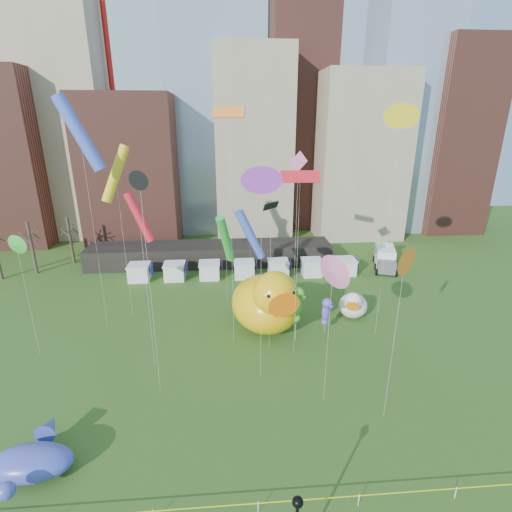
{
  "coord_description": "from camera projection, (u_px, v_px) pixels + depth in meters",
  "views": [
    {
      "loc": [
        -1.41,
        -16.11,
        21.75
      ],
      "look_at": [
        0.77,
        11.26,
        12.0
      ],
      "focal_mm": 27.0,
      "sensor_mm": 36.0,
      "label": 1
    }
  ],
  "objects": [
    {
      "name": "kite_11",
      "position": [
        226.0,
        239.0,
        46.62
      ],
      "size": [
        2.6,
        3.82,
        11.25
      ],
      "color": "silver",
      "rests_on": "ground"
    },
    {
      "name": "small_duck",
      "position": [
        353.0,
        305.0,
        44.4
      ],
      "size": [
        4.44,
        4.94,
        3.45
      ],
      "rotation": [
        0.0,
        0.0,
        -0.37
      ],
      "color": "white",
      "rests_on": "ground"
    },
    {
      "name": "bare_trees",
      "position": [
        33.0,
        246.0,
        57.0
      ],
      "size": [
        8.44,
        6.44,
        8.5
      ],
      "color": "#382B21",
      "rests_on": "ground"
    },
    {
      "name": "whale_inflatable",
      "position": [
        33.0,
        460.0,
        24.78
      ],
      "size": [
        5.32,
        6.84,
        2.34
      ],
      "rotation": [
        0.0,
        0.0,
        -0.01
      ],
      "color": "#563CA4",
      "rests_on": "ground"
    },
    {
      "name": "skyline",
      "position": [
        243.0,
        121.0,
        72.87
      ],
      "size": [
        101.0,
        23.0,
        68.0
      ],
      "color": "brown",
      "rests_on": "ground"
    },
    {
      "name": "seahorse_green",
      "position": [
        297.0,
        302.0,
        38.74
      ],
      "size": [
        1.72,
        1.91,
        6.03
      ],
      "rotation": [
        0.0,
        0.0,
        0.42
      ],
      "color": "silver",
      "rests_on": "ground"
    },
    {
      "name": "kite_13",
      "position": [
        250.0,
        235.0,
        45.76
      ],
      "size": [
        3.8,
        1.5,
        11.99
      ],
      "color": "silver",
      "rests_on": "ground"
    },
    {
      "name": "seahorse_purple",
      "position": [
        326.0,
        310.0,
        40.61
      ],
      "size": [
        1.38,
        1.55,
        4.13
      ],
      "rotation": [
        0.0,
        0.0,
        0.37
      ],
      "color": "silver",
      "rests_on": "ground"
    },
    {
      "name": "kite_4",
      "position": [
        116.0,
        174.0,
        39.48
      ],
      "size": [
        3.51,
        2.67,
        19.46
      ],
      "color": "silver",
      "rests_on": "ground"
    },
    {
      "name": "caution_tape",
      "position": [
        258.0,
        505.0,
        22.29
      ],
      "size": [
        50.0,
        0.06,
        0.9
      ],
      "color": "white",
      "rests_on": "ground"
    },
    {
      "name": "kite_0",
      "position": [
        139.0,
        218.0,
        31.21
      ],
      "size": [
        2.54,
        1.53,
        16.34
      ],
      "color": "silver",
      "rests_on": "ground"
    },
    {
      "name": "kite_12",
      "position": [
        401.0,
        117.0,
        34.01
      ],
      "size": [
        2.21,
        0.38,
        23.16
      ],
      "color": "silver",
      "rests_on": "ground"
    },
    {
      "name": "kite_3",
      "position": [
        16.0,
        245.0,
        33.81
      ],
      "size": [
        1.57,
        1.0,
        12.22
      ],
      "color": "silver",
      "rests_on": "ground"
    },
    {
      "name": "kite_7",
      "position": [
        261.0,
        180.0,
        28.71
      ],
      "size": [
        2.1,
        0.38,
        18.55
      ],
      "color": "silver",
      "rests_on": "ground"
    },
    {
      "name": "vendor_tents",
      "position": [
        244.0,
        270.0,
        56.04
      ],
      "size": [
        33.24,
        2.8,
        2.4
      ],
      "color": "white",
      "rests_on": "ground"
    },
    {
      "name": "kite_8",
      "position": [
        300.0,
        178.0,
        32.28
      ],
      "size": [
        3.35,
        0.73,
        17.75
      ],
      "color": "silver",
      "rests_on": "ground"
    },
    {
      "name": "kite_10",
      "position": [
        139.0,
        182.0,
        26.87
      ],
      "size": [
        1.19,
        1.0,
        18.45
      ],
      "color": "silver",
      "rests_on": "ground"
    },
    {
      "name": "kite_1",
      "position": [
        298.0,
        168.0,
        37.92
      ],
      "size": [
        1.5,
        1.62,
        18.91
      ],
      "color": "silver",
      "rests_on": "ground"
    },
    {
      "name": "kite_9",
      "position": [
        333.0,
        272.0,
        27.79
      ],
      "size": [
        1.13,
        2.28,
        12.53
      ],
      "color": "silver",
      "rests_on": "ground"
    },
    {
      "name": "big_duck",
      "position": [
        267.0,
        302.0,
        40.86
      ],
      "size": [
        9.07,
        10.73,
        7.65
      ],
      "rotation": [
        0.0,
        0.0,
        0.24
      ],
      "color": "#F5B50C",
      "rests_on": "ground"
    },
    {
      "name": "kite_2",
      "position": [
        271.0,
        208.0,
        34.16
      ],
      "size": [
        1.6,
        1.66,
        14.85
      ],
      "color": "silver",
      "rests_on": "ground"
    },
    {
      "name": "kite_5",
      "position": [
        80.0,
        134.0,
        35.98
      ],
      "size": [
        4.3,
        1.57,
        24.09
      ],
      "color": "silver",
      "rests_on": "ground"
    },
    {
      "name": "pavilion",
      "position": [
        211.0,
        254.0,
        61.14
      ],
      "size": [
        38.0,
        6.0,
        3.2
      ],
      "primitive_type": "cube",
      "color": "black",
      "rests_on": "ground"
    },
    {
      "name": "box_truck",
      "position": [
        385.0,
        258.0,
        59.51
      ],
      "size": [
        4.67,
        7.75,
        3.1
      ],
      "rotation": [
        0.0,
        0.0,
        -0.3
      ],
      "color": "white",
      "rests_on": "ground"
    },
    {
      "name": "kite_14",
      "position": [
        229.0,
        115.0,
        32.42
      ],
      "size": [
        2.85,
        1.81,
        22.8
      ],
      "color": "silver",
      "rests_on": "ground"
    },
    {
      "name": "kite_6",
      "position": [
        405.0,
        261.0,
        25.58
      ],
      "size": [
        1.57,
        1.47,
        13.84
      ],
      "color": "silver",
      "rests_on": "ground"
    }
  ]
}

